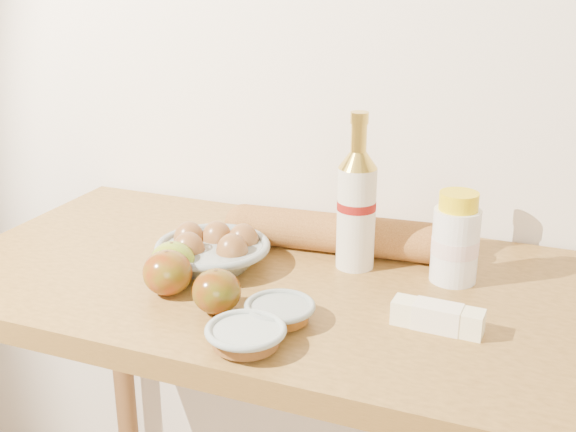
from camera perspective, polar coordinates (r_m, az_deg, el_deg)
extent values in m
cube|color=white|center=(1.41, 5.67, 15.53)|extent=(3.50, 0.02, 2.60)
cube|color=#A37734|center=(1.22, 0.53, -5.75)|extent=(1.20, 0.60, 0.04)
cylinder|color=brown|center=(1.86, -12.87, -12.22)|extent=(0.05, 0.05, 0.86)
cylinder|color=beige|center=(1.22, 5.40, -0.17)|extent=(0.07, 0.07, 0.18)
cylinder|color=maroon|center=(1.22, 5.44, 0.86)|extent=(0.07, 0.07, 0.01)
cone|color=gold|center=(1.19, 5.56, 4.46)|extent=(0.07, 0.07, 0.03)
cylinder|color=gold|center=(1.18, 5.62, 6.20)|extent=(0.03, 0.03, 0.05)
cylinder|color=gold|center=(1.17, 5.68, 7.74)|extent=(0.03, 0.03, 0.02)
cylinder|color=white|center=(1.21, 13.06, -2.28)|extent=(0.09, 0.09, 0.12)
cylinder|color=beige|center=(1.21, 13.06, -2.28)|extent=(0.09, 0.09, 0.03)
cylinder|color=yellow|center=(1.18, 13.35, 1.15)|extent=(0.07, 0.07, 0.03)
torus|color=gray|center=(1.24, -5.98, -2.40)|extent=(0.24, 0.24, 0.01)
ellipsoid|color=brown|center=(1.23, -7.85, -2.79)|extent=(0.07, 0.07, 0.07)
ellipsoid|color=brown|center=(1.22, -4.43, -2.96)|extent=(0.07, 0.07, 0.07)
ellipsoid|color=brown|center=(1.27, -5.63, -1.89)|extent=(0.07, 0.07, 0.07)
ellipsoid|color=brown|center=(1.28, -7.81, -1.92)|extent=(0.07, 0.07, 0.07)
ellipsoid|color=brown|center=(1.26, -3.56, -2.11)|extent=(0.07, 0.07, 0.07)
cylinder|color=#A56C32|center=(1.30, 4.00, -1.38)|extent=(0.37, 0.10, 0.07)
sphere|color=#A56C32|center=(1.35, -3.49, -0.57)|extent=(0.08, 0.08, 0.07)
sphere|color=#A56C32|center=(1.27, 11.92, -2.20)|extent=(0.08, 0.08, 0.07)
ellipsoid|color=#A69C21|center=(1.20, -9.10, -3.61)|extent=(0.08, 0.08, 0.07)
cylinder|color=#53381B|center=(1.19, -9.18, -2.33)|extent=(0.01, 0.01, 0.01)
ellipsoid|color=#930809|center=(1.15, -9.50, -4.43)|extent=(0.08, 0.08, 0.07)
cylinder|color=#50331A|center=(1.14, -9.58, -3.03)|extent=(0.01, 0.01, 0.01)
ellipsoid|color=maroon|center=(1.09, -5.66, -5.94)|extent=(0.10, 0.10, 0.07)
cylinder|color=#463017|center=(1.08, -5.71, -4.55)|extent=(0.01, 0.01, 0.01)
torus|color=#96A49E|center=(1.00, -3.37, -8.96)|extent=(0.14, 0.14, 0.01)
cylinder|color=brown|center=(1.00, -3.35, -9.54)|extent=(0.11, 0.11, 0.02)
torus|color=gray|center=(1.06, -0.64, -7.12)|extent=(0.13, 0.13, 0.01)
cylinder|color=brown|center=(1.06, -0.64, -7.64)|extent=(0.11, 0.11, 0.02)
cube|color=#FFF9C5|center=(1.07, 11.73, -7.82)|extent=(0.13, 0.04, 0.04)
cube|color=white|center=(1.07, 11.73, -7.82)|extent=(0.07, 0.04, 0.04)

